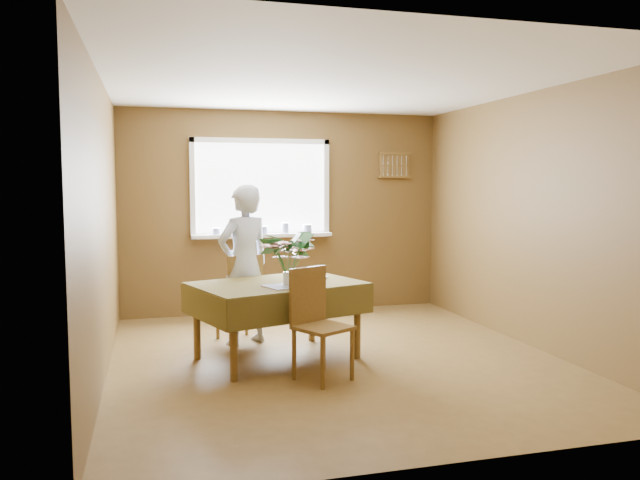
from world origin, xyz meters
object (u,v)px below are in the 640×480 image
object	(u,v)px
chair_near	(316,318)
seated_woman	(244,265)
chair_far	(242,294)
dining_table	(277,292)
flower_bouquet	(288,255)

from	to	relation	value
chair_near	seated_woman	world-z (taller)	seated_woman
chair_far	seated_woman	distance (m)	0.31
dining_table	flower_bouquet	size ratio (longest dim) A/B	3.41
dining_table	seated_woman	distance (m)	0.69
chair_near	seated_woman	distance (m)	1.37
dining_table	flower_bouquet	bearing A→B (deg)	-90.49
seated_woman	flower_bouquet	size ratio (longest dim) A/B	3.22
chair_far	seated_woman	size ratio (longest dim) A/B	0.56
chair_near	flower_bouquet	distance (m)	0.67
chair_far	flower_bouquet	bearing A→B (deg)	91.08
dining_table	seated_woman	bearing A→B (deg)	90.00
chair_near	seated_woman	bearing A→B (deg)	79.18
seated_woman	flower_bouquet	distance (m)	0.90
chair_far	seated_woman	xyz separation A→B (m)	(0.02, -0.07, 0.31)
chair_far	flower_bouquet	distance (m)	1.07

